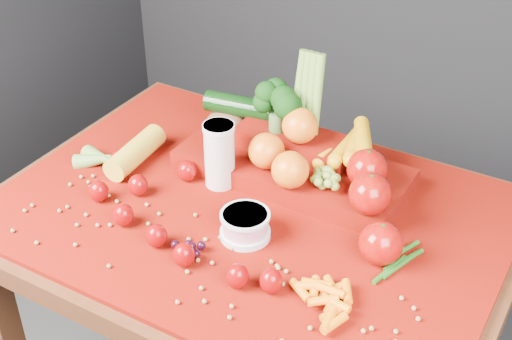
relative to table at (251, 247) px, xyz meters
The scene contains 12 objects.
table is the anchor object (origin of this frame).
red_cloth 0.10m from the table, ahead, with size 1.05×0.75×0.01m, color #690A03.
milk_glass 0.22m from the table, 156.72° to the left, with size 0.07×0.07×0.15m.
yogurt_bowl 0.17m from the table, 67.06° to the right, with size 0.10×0.10×0.06m.
strawberry_scatter 0.23m from the table, 132.09° to the right, with size 0.54×0.28×0.05m.
dark_grape_cluster 0.22m from the table, 99.92° to the right, with size 0.06×0.05×0.03m, color black, non-canonical shape.
soybean_scatter 0.23m from the table, 90.00° to the right, with size 0.84×0.24×0.01m, color olive, non-canonical shape.
corn_ear 0.39m from the table, behind, with size 0.19×0.24×0.06m.
potato 0.33m from the table, 132.02° to the left, with size 0.11×0.08×0.08m, color #513321.
baby_carrot_pile 0.34m from the table, 37.11° to the right, with size 0.17×0.17×0.03m, color orange, non-canonical shape.
green_bean_pile 0.36m from the table, ahead, with size 0.14×0.12×0.01m, color #1C5313, non-canonical shape.
produce_mound 0.23m from the table, 71.39° to the left, with size 0.60×0.36×0.27m.
Camera 1 is at (0.62, -1.05, 1.68)m, focal length 50.00 mm.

